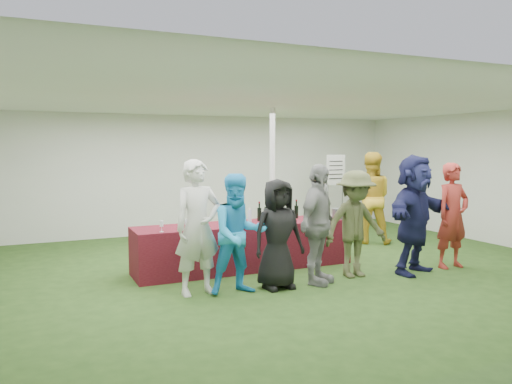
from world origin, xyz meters
name	(u,v)px	position (x,y,z in m)	size (l,w,h in m)	color
ground	(277,269)	(0.00, 0.00, 0.00)	(60.00, 60.00, 0.00)	#284719
tent	(272,181)	(0.50, 1.20, 1.35)	(10.00, 10.00, 10.00)	white
serving_table	(245,246)	(-0.45, 0.26, 0.38)	(3.60, 0.80, 0.75)	maroon
wine_bottles	(279,212)	(0.24, 0.40, 0.87)	(0.79, 0.15, 0.32)	black
wine_glasses	(232,220)	(-0.78, 0.01, 0.86)	(2.73, 0.13, 0.16)	silver
water_bottle	(250,216)	(-0.33, 0.34, 0.85)	(0.07, 0.07, 0.23)	silver
bar_towel	(325,216)	(1.10, 0.31, 0.77)	(0.25, 0.18, 0.03)	white
dump_bucket	(339,214)	(1.21, 0.04, 0.84)	(0.25, 0.25, 0.18)	slate
wine_list_sign	(336,176)	(2.86, 2.67, 1.32)	(0.50, 0.03, 1.80)	slate
staff_pourer	(317,212)	(1.29, 0.89, 0.77)	(0.56, 0.37, 1.54)	gold
staff_back	(370,198)	(2.75, 1.21, 0.94)	(0.91, 0.71, 1.88)	gold
customer_0	(198,227)	(-1.58, -0.78, 0.91)	(0.66, 0.44, 1.82)	silver
customer_1	(239,234)	(-1.07, -0.98, 0.82)	(0.79, 0.62, 1.63)	#239ADD
customer_2	(278,234)	(-0.47, -0.97, 0.77)	(0.75, 0.49, 1.54)	black
customer_3	(318,224)	(0.15, -1.01, 0.87)	(1.02, 0.43, 1.74)	gray
customer_4	(355,224)	(0.88, -0.91, 0.82)	(1.05, 0.61, 1.63)	#454A2A
customer_5	(414,214)	(1.85, -1.10, 0.93)	(1.73, 0.55, 1.87)	#191B45
customer_6	(453,215)	(2.68, -1.07, 0.86)	(0.63, 0.41, 1.73)	maroon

